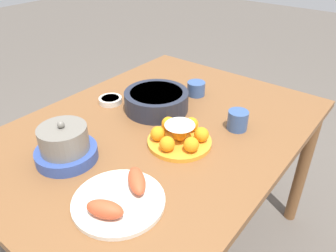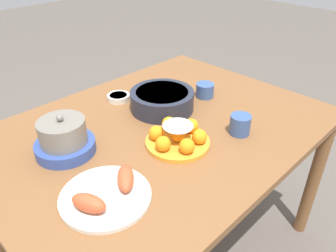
# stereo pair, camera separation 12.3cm
# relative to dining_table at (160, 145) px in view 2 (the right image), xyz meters

# --- Properties ---
(ground_plane) EXTENTS (12.00, 12.00, 0.00)m
(ground_plane) POSITION_rel_dining_table_xyz_m (0.00, 0.00, -0.65)
(ground_plane) COLOR #5B544C
(dining_table) EXTENTS (1.34, 0.99, 0.74)m
(dining_table) POSITION_rel_dining_table_xyz_m (0.00, 0.00, 0.00)
(dining_table) COLOR brown
(dining_table) RESTS_ON ground_plane
(cake_plate) EXTENTS (0.24, 0.24, 0.09)m
(cake_plate) POSITION_rel_dining_table_xyz_m (-0.04, -0.14, 0.12)
(cake_plate) COLOR gold
(cake_plate) RESTS_ON dining_table
(serving_bowl) EXTENTS (0.27, 0.27, 0.08)m
(serving_bowl) POSITION_rel_dining_table_xyz_m (0.11, 0.10, 0.13)
(serving_bowl) COLOR #232838
(serving_bowl) RESTS_ON dining_table
(sauce_bowl) EXTENTS (0.10, 0.10, 0.03)m
(sauce_bowl) POSITION_rel_dining_table_xyz_m (0.03, 0.30, 0.10)
(sauce_bowl) COLOR silver
(sauce_bowl) RESTS_ON dining_table
(seafood_platter) EXTENTS (0.27, 0.27, 0.06)m
(seafood_platter) POSITION_rel_dining_table_xyz_m (-0.39, -0.18, 0.11)
(seafood_platter) COLOR silver
(seafood_platter) RESTS_ON dining_table
(cup_near) EXTENTS (0.08, 0.08, 0.08)m
(cup_near) POSITION_rel_dining_table_xyz_m (0.18, -0.25, 0.13)
(cup_near) COLOR #38568E
(cup_near) RESTS_ON dining_table
(cup_far) EXTENTS (0.08, 0.08, 0.06)m
(cup_far) POSITION_rel_dining_table_xyz_m (0.33, 0.04, 0.12)
(cup_far) COLOR #38568E
(cup_far) RESTS_ON dining_table
(warming_pot) EXTENTS (0.21, 0.21, 0.15)m
(warming_pot) POSITION_rel_dining_table_xyz_m (-0.35, 0.11, 0.15)
(warming_pot) COLOR #334C99
(warming_pot) RESTS_ON dining_table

